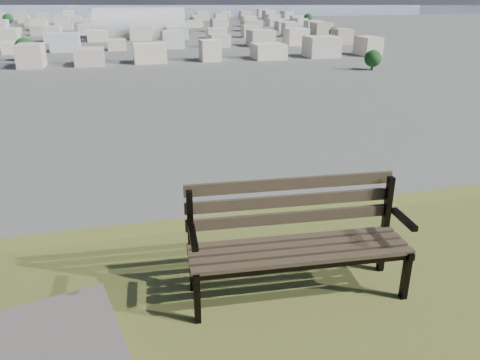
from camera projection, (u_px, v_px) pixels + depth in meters
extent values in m
cube|color=#3D3223|center=(306.00, 261.00, 3.76)|extent=(1.86, 0.23, 0.04)
cube|color=#3D3223|center=(302.00, 253.00, 3.87)|extent=(1.86, 0.23, 0.04)
cube|color=#3D3223|center=(297.00, 245.00, 3.99)|extent=(1.86, 0.23, 0.04)
cube|color=#3D3223|center=(293.00, 238.00, 4.10)|extent=(1.86, 0.23, 0.04)
cube|color=#3D3223|center=(291.00, 217.00, 4.11)|extent=(1.86, 0.17, 0.10)
cube|color=#3D3223|center=(291.00, 201.00, 4.08)|extent=(1.86, 0.17, 0.10)
cube|color=#3D3223|center=(291.00, 184.00, 4.05)|extent=(1.86, 0.17, 0.10)
cube|color=black|center=(197.00, 298.00, 3.68)|extent=(0.06, 0.07, 0.46)
cube|color=black|center=(191.00, 242.00, 3.99)|extent=(0.06, 0.07, 0.95)
cube|color=black|center=(194.00, 262.00, 3.79)|extent=(0.09, 0.52, 0.05)
cube|color=black|center=(193.00, 237.00, 3.65)|extent=(0.08, 0.38, 0.05)
cube|color=black|center=(406.00, 275.00, 3.97)|extent=(0.06, 0.07, 0.46)
cube|color=black|center=(385.00, 225.00, 4.28)|extent=(0.06, 0.07, 0.95)
cube|color=black|center=(397.00, 243.00, 4.09)|extent=(0.09, 0.52, 0.05)
cube|color=black|center=(404.00, 219.00, 3.94)|extent=(0.08, 0.38, 0.05)
cube|color=black|center=(306.00, 266.00, 3.77)|extent=(1.86, 0.18, 0.04)
cube|color=black|center=(293.00, 243.00, 4.13)|extent=(1.86, 0.18, 0.04)
cube|color=#B5B5B0|center=(141.00, 32.00, 298.73)|extent=(59.24, 31.87, 6.26)
cylinder|color=silver|center=(141.00, 27.00, 297.56)|extent=(59.24, 31.87, 23.79)
cube|color=#C0B1A5|center=(28.00, 58.00, 181.35)|extent=(11.00, 11.00, 7.00)
cube|color=beige|center=(92.00, 56.00, 186.91)|extent=(11.00, 11.00, 7.00)
cube|color=silver|center=(153.00, 54.00, 192.47)|extent=(11.00, 11.00, 7.00)
cube|color=beige|center=(210.00, 52.00, 198.02)|extent=(11.00, 11.00, 7.00)
cube|color=#B6A78C|center=(264.00, 51.00, 203.58)|extent=(11.00, 11.00, 7.00)
cube|color=beige|center=(316.00, 49.00, 209.14)|extent=(11.00, 11.00, 7.00)
cube|color=beige|center=(364.00, 47.00, 214.70)|extent=(11.00, 11.00, 7.00)
cube|color=silver|center=(18.00, 45.00, 223.45)|extent=(11.00, 11.00, 7.00)
cube|color=beige|center=(70.00, 44.00, 229.01)|extent=(11.00, 11.00, 7.00)
cube|color=#B6A78C|center=(121.00, 43.00, 234.57)|extent=(11.00, 11.00, 7.00)
cube|color=beige|center=(169.00, 42.00, 240.13)|extent=(11.00, 11.00, 7.00)
cube|color=beige|center=(214.00, 40.00, 245.69)|extent=(11.00, 11.00, 7.00)
cube|color=beige|center=(258.00, 39.00, 251.25)|extent=(11.00, 11.00, 7.00)
cube|color=#C0B1A5|center=(300.00, 38.00, 256.81)|extent=(11.00, 11.00, 7.00)
cube|color=beige|center=(340.00, 37.00, 262.37)|extent=(11.00, 11.00, 7.00)
cube|color=beige|center=(11.00, 37.00, 265.55)|extent=(11.00, 11.00, 7.00)
cube|color=beige|center=(55.00, 36.00, 271.11)|extent=(11.00, 11.00, 7.00)
cube|color=beige|center=(98.00, 35.00, 276.67)|extent=(11.00, 11.00, 7.00)
cube|color=#C0B1A5|center=(139.00, 34.00, 282.23)|extent=(11.00, 11.00, 7.00)
cube|color=beige|center=(179.00, 33.00, 287.79)|extent=(11.00, 11.00, 7.00)
cube|color=silver|center=(217.00, 32.00, 293.35)|extent=(11.00, 11.00, 7.00)
cube|color=beige|center=(254.00, 32.00, 298.91)|extent=(11.00, 11.00, 7.00)
cube|color=#B6A78C|center=(289.00, 31.00, 304.47)|extent=(11.00, 11.00, 7.00)
cube|color=beige|center=(323.00, 30.00, 310.03)|extent=(11.00, 11.00, 7.00)
cube|color=beige|center=(5.00, 30.00, 307.66)|extent=(11.00, 11.00, 7.00)
cube|color=silver|center=(44.00, 30.00, 313.22)|extent=(11.00, 11.00, 7.00)
cube|color=beige|center=(82.00, 29.00, 318.78)|extent=(11.00, 11.00, 7.00)
cube|color=#B6A78C|center=(118.00, 28.00, 324.33)|extent=(11.00, 11.00, 7.00)
cube|color=beige|center=(153.00, 28.00, 329.89)|extent=(11.00, 11.00, 7.00)
cube|color=beige|center=(186.00, 27.00, 335.45)|extent=(11.00, 11.00, 7.00)
cube|color=beige|center=(219.00, 27.00, 341.01)|extent=(11.00, 11.00, 7.00)
cube|color=#C0B1A5|center=(251.00, 26.00, 346.57)|extent=(11.00, 11.00, 7.00)
cube|color=beige|center=(281.00, 26.00, 352.13)|extent=(11.00, 11.00, 7.00)
cube|color=silver|center=(311.00, 25.00, 357.69)|extent=(11.00, 11.00, 7.00)
cube|color=beige|center=(1.00, 26.00, 349.76)|extent=(11.00, 11.00, 7.00)
cube|color=beige|center=(36.00, 25.00, 355.32)|extent=(11.00, 11.00, 7.00)
cube|color=#C0B1A5|center=(69.00, 25.00, 360.88)|extent=(11.00, 11.00, 7.00)
cube|color=beige|center=(101.00, 24.00, 366.44)|extent=(11.00, 11.00, 7.00)
cube|color=silver|center=(132.00, 24.00, 372.00)|extent=(11.00, 11.00, 7.00)
cube|color=beige|center=(163.00, 23.00, 377.56)|extent=(11.00, 11.00, 7.00)
cube|color=#B6A78C|center=(192.00, 23.00, 383.12)|extent=(11.00, 11.00, 7.00)
cube|color=beige|center=(221.00, 22.00, 388.68)|extent=(11.00, 11.00, 7.00)
cube|color=beige|center=(248.00, 22.00, 394.24)|extent=(11.00, 11.00, 7.00)
cube|color=beige|center=(275.00, 21.00, 399.79)|extent=(11.00, 11.00, 7.00)
cube|color=#C0B1A5|center=(302.00, 21.00, 405.35)|extent=(11.00, 11.00, 7.00)
cube|color=beige|center=(29.00, 22.00, 397.42)|extent=(11.00, 11.00, 7.00)
cube|color=beige|center=(59.00, 21.00, 402.98)|extent=(11.00, 11.00, 7.00)
cube|color=beige|center=(88.00, 21.00, 408.54)|extent=(11.00, 11.00, 7.00)
cube|color=#C0B1A5|center=(116.00, 20.00, 414.10)|extent=(11.00, 11.00, 7.00)
cube|color=beige|center=(144.00, 20.00, 419.66)|extent=(11.00, 11.00, 7.00)
cube|color=silver|center=(170.00, 20.00, 425.22)|extent=(11.00, 11.00, 7.00)
cube|color=beige|center=(196.00, 19.00, 430.78)|extent=(11.00, 11.00, 7.00)
cube|color=#B6A78C|center=(222.00, 19.00, 436.34)|extent=(11.00, 11.00, 7.00)
cube|color=beige|center=(247.00, 19.00, 441.90)|extent=(11.00, 11.00, 7.00)
cube|color=beige|center=(271.00, 18.00, 447.46)|extent=(11.00, 11.00, 7.00)
cube|color=beige|center=(294.00, 18.00, 453.02)|extent=(11.00, 11.00, 7.00)
cube|color=#B6A78C|center=(24.00, 19.00, 439.53)|extent=(11.00, 11.00, 7.00)
cube|color=beige|center=(51.00, 18.00, 445.08)|extent=(11.00, 11.00, 7.00)
cube|color=beige|center=(77.00, 18.00, 450.64)|extent=(11.00, 11.00, 7.00)
cube|color=beige|center=(103.00, 18.00, 456.20)|extent=(11.00, 11.00, 7.00)
cube|color=#C0B1A5|center=(128.00, 17.00, 461.76)|extent=(11.00, 11.00, 7.00)
cube|color=beige|center=(153.00, 17.00, 467.32)|extent=(11.00, 11.00, 7.00)
cube|color=silver|center=(176.00, 17.00, 472.88)|extent=(11.00, 11.00, 7.00)
cube|color=beige|center=(200.00, 17.00, 478.44)|extent=(11.00, 11.00, 7.00)
cube|color=#B6A78C|center=(223.00, 16.00, 484.00)|extent=(11.00, 11.00, 7.00)
cube|color=beige|center=(245.00, 16.00, 489.56)|extent=(11.00, 11.00, 7.00)
cube|color=beige|center=(267.00, 16.00, 495.12)|extent=(11.00, 11.00, 7.00)
cube|color=beige|center=(288.00, 15.00, 500.68)|extent=(11.00, 11.00, 7.00)
cube|color=#B6A78C|center=(19.00, 16.00, 481.63)|extent=(11.00, 11.00, 7.00)
cube|color=beige|center=(44.00, 16.00, 487.19)|extent=(11.00, 11.00, 7.00)
cube|color=beige|center=(68.00, 16.00, 492.75)|extent=(11.00, 11.00, 7.00)
cube|color=beige|center=(92.00, 15.00, 498.31)|extent=(11.00, 11.00, 7.00)
cube|color=#C0B1A5|center=(115.00, 15.00, 503.87)|extent=(11.00, 11.00, 7.00)
cube|color=beige|center=(138.00, 15.00, 509.43)|extent=(11.00, 11.00, 7.00)
cube|color=silver|center=(160.00, 15.00, 514.99)|extent=(11.00, 11.00, 7.00)
cube|color=beige|center=(182.00, 14.00, 520.54)|extent=(11.00, 11.00, 7.00)
cube|color=#B6A78C|center=(203.00, 14.00, 526.10)|extent=(11.00, 11.00, 7.00)
cube|color=beige|center=(224.00, 14.00, 531.66)|extent=(11.00, 11.00, 7.00)
cube|color=beige|center=(244.00, 14.00, 537.22)|extent=(11.00, 11.00, 7.00)
cube|color=beige|center=(264.00, 14.00, 542.78)|extent=(11.00, 11.00, 7.00)
cube|color=#C0B1A5|center=(283.00, 13.00, 548.34)|extent=(11.00, 11.00, 7.00)
cylinder|color=#2F2517|center=(372.00, 67.00, 175.55)|extent=(0.80, 0.80, 2.10)
sphere|color=#123516|center=(373.00, 58.00, 174.36)|extent=(6.30, 6.30, 6.30)
cylinder|color=#2F2517|center=(26.00, 57.00, 199.18)|extent=(0.80, 0.80, 2.70)
sphere|color=#123516|center=(25.00, 47.00, 197.66)|extent=(8.10, 8.10, 8.10)
cylinder|color=#2F2517|center=(333.00, 37.00, 292.56)|extent=(0.80, 0.80, 1.95)
sphere|color=#123516|center=(334.00, 32.00, 291.46)|extent=(5.85, 5.85, 5.85)
cylinder|color=#2F2517|center=(192.00, 26.00, 384.01)|extent=(0.80, 0.80, 2.25)
sphere|color=#123516|center=(192.00, 21.00, 382.74)|extent=(6.75, 6.75, 6.75)
cylinder|color=#2F2517|center=(9.00, 24.00, 403.01)|extent=(0.80, 0.80, 2.85)
sphere|color=#123516|center=(8.00, 19.00, 401.40)|extent=(8.55, 8.55, 8.55)
cylinder|color=#2F2517|center=(186.00, 37.00, 289.64)|extent=(0.80, 0.80, 2.10)
sphere|color=#123516|center=(185.00, 32.00, 288.45)|extent=(6.30, 6.30, 6.30)
cylinder|color=#2F2517|center=(308.00, 22.00, 427.38)|extent=(0.80, 0.80, 2.55)
sphere|color=#123516|center=(308.00, 18.00, 425.95)|extent=(7.65, 7.65, 7.65)
cube|color=#8894AD|center=(113.00, 8.00, 819.36)|extent=(2400.00, 700.00, 0.12)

